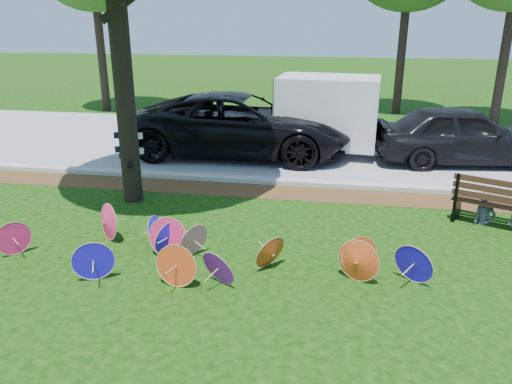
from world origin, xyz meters
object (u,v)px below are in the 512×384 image
parasol_pile (206,247)px  park_bench (506,202)px  cargo_trailer (328,111)px  person_left (488,196)px  black_van (240,125)px  dark_pickup (463,135)px

parasol_pile → park_bench: (5.64, 2.71, 0.19)m
cargo_trailer → person_left: (3.49, -5.06, -0.72)m
black_van → dark_pickup: size_ratio=1.36×
black_van → cargo_trailer: (2.64, 0.54, 0.40)m
parasol_pile → black_van: black_van is taller
parasol_pile → person_left: 5.97m
parasol_pile → park_bench: 6.26m
parasol_pile → dark_pickup: bearing=52.4°
black_van → park_bench: black_van is taller
parasol_pile → dark_pickup: dark_pickup is taller
cargo_trailer → parasol_pile: bearing=-98.3°
parasol_pile → park_bench: size_ratio=3.78×
cargo_trailer → park_bench: bearing=-48.4°
dark_pickup → cargo_trailer: cargo_trailer is taller
black_van → park_bench: bearing=-126.0°
dark_pickup → person_left: size_ratio=4.00×
parasol_pile → black_van: 7.35m
parasol_pile → black_van: bearing=96.6°
person_left → park_bench: bearing=-14.2°
dark_pickup → person_left: (-0.43, -4.66, -0.23)m
parasol_pile → dark_pickup: (5.72, 7.41, 0.50)m
cargo_trailer → black_van: bearing=-163.8°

